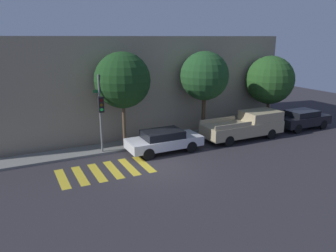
# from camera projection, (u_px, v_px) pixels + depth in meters

# --- Properties ---
(ground_plane) EXTENTS (60.00, 60.00, 0.00)m
(ground_plane) POSITION_uv_depth(u_px,v_px,m) (157.00, 168.00, 17.54)
(ground_plane) COLOR #2D2B30
(sidewalk) EXTENTS (26.00, 1.78, 0.14)m
(sidewalk) POSITION_uv_depth(u_px,v_px,m) (130.00, 145.00, 21.05)
(sidewalk) COLOR slate
(sidewalk) RESTS_ON ground
(building_row) EXTENTS (26.00, 6.00, 6.83)m
(building_row) POSITION_uv_depth(u_px,v_px,m) (108.00, 85.00, 23.87)
(building_row) COLOR gray
(building_row) RESTS_ON ground
(crosswalk) EXTENTS (4.81, 2.60, 0.00)m
(crosswalk) POSITION_uv_depth(u_px,v_px,m) (105.00, 171.00, 17.11)
(crosswalk) COLOR gold
(crosswalk) RESTS_ON ground
(traffic_light_pole) EXTENTS (2.68, 0.56, 4.74)m
(traffic_light_pole) POSITION_uv_depth(u_px,v_px,m) (109.00, 100.00, 18.96)
(traffic_light_pole) COLOR slate
(traffic_light_pole) RESTS_ON ground
(sedan_near_corner) EXTENTS (4.55, 1.87, 1.36)m
(sedan_near_corner) POSITION_uv_depth(u_px,v_px,m) (164.00, 140.00, 19.78)
(sedan_near_corner) COLOR silver
(sedan_near_corner) RESTS_ON ground
(pickup_truck) EXTENTS (5.72, 2.04, 1.80)m
(pickup_truck) POSITION_uv_depth(u_px,v_px,m) (246.00, 125.00, 22.46)
(pickup_truck) COLOR tan
(pickup_truck) RESTS_ON ground
(sedan_middle) EXTENTS (4.28, 1.85, 1.44)m
(sedan_middle) POSITION_uv_depth(u_px,v_px,m) (302.00, 119.00, 24.81)
(sedan_middle) COLOR black
(sedan_middle) RESTS_ON ground
(tree_near_corner) EXTENTS (3.41, 3.41, 5.97)m
(tree_near_corner) POSITION_uv_depth(u_px,v_px,m) (123.00, 80.00, 19.70)
(tree_near_corner) COLOR brown
(tree_near_corner) RESTS_ON ground
(tree_midblock) EXTENTS (3.32, 3.32, 5.88)m
(tree_midblock) POSITION_uv_depth(u_px,v_px,m) (205.00, 76.00, 22.24)
(tree_midblock) COLOR #4C3823
(tree_midblock) RESTS_ON ground
(tree_far_end) EXTENTS (3.66, 3.66, 5.43)m
(tree_far_end) POSITION_uv_depth(u_px,v_px,m) (270.00, 80.00, 24.96)
(tree_far_end) COLOR #42301E
(tree_far_end) RESTS_ON ground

